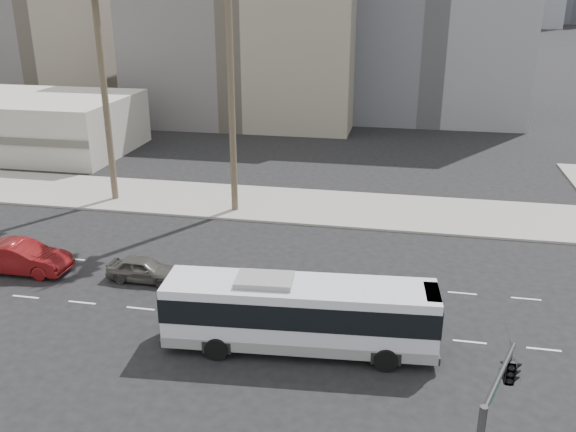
% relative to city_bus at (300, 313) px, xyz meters
% --- Properties ---
extents(ground, '(700.00, 700.00, 0.00)m').
position_rel_city_bus_xyz_m(ground, '(-1.93, 1.83, -1.68)').
color(ground, black).
rests_on(ground, ground).
extents(sidewalk_north, '(120.00, 7.00, 0.15)m').
position_rel_city_bus_xyz_m(sidewalk_north, '(-1.93, 17.33, -1.61)').
color(sidewalk_north, gray).
rests_on(sidewalk_north, ground).
extents(commercial_low, '(22.00, 12.16, 5.00)m').
position_rel_city_bus_xyz_m(commercial_low, '(-31.93, 27.82, 0.82)').
color(commercial_low, '#B5B0A3').
rests_on(commercial_low, ground).
extents(midrise_beige_west, '(24.00, 18.00, 18.00)m').
position_rel_city_bus_xyz_m(midrise_beige_west, '(-13.93, 46.83, 7.32)').
color(midrise_beige_west, slate).
rests_on(midrise_beige_west, ground).
extents(midrise_beige_far, '(18.00, 16.00, 15.00)m').
position_rel_city_bus_xyz_m(midrise_beige_far, '(-39.93, 51.83, 5.82)').
color(midrise_beige_far, slate).
rests_on(midrise_beige_far, ground).
extents(city_bus, '(11.32, 3.35, 3.21)m').
position_rel_city_bus_xyz_m(city_bus, '(0.00, 0.00, 0.00)').
color(city_bus, silver).
rests_on(city_bus, ground).
extents(car_a, '(1.59, 3.78, 1.28)m').
position_rel_city_bus_xyz_m(car_a, '(-8.97, 4.67, -1.04)').
color(car_a, '#494741').
rests_on(car_a, ground).
extents(car_b, '(1.85, 5.14, 1.69)m').
position_rel_city_bus_xyz_m(car_b, '(-15.69, 4.35, -0.84)').
color(car_b, maroon).
rests_on(car_b, ground).
extents(traffic_signal, '(2.63, 3.65, 5.70)m').
position_rel_city_bus_xyz_m(traffic_signal, '(6.77, -7.67, 3.07)').
color(traffic_signal, '#262628').
rests_on(traffic_signal, ground).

